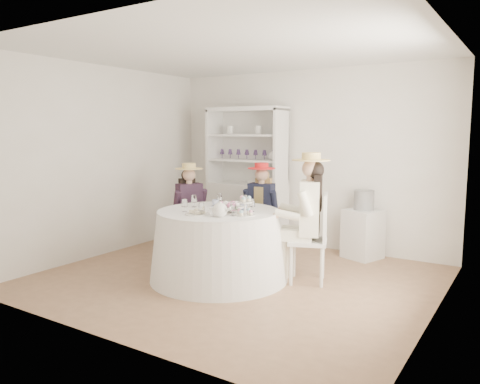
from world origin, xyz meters
The scene contains 23 objects.
ground centered at (0.00, 0.00, 0.00)m, with size 4.50×4.50×0.00m, color #855F42.
ceiling centered at (0.00, 0.00, 2.70)m, with size 4.50×4.50×0.00m, color white.
wall_back centered at (0.00, 2.00, 1.35)m, with size 4.50×4.50×0.00m, color silver.
wall_front centered at (0.00, -2.00, 1.35)m, with size 4.50×4.50×0.00m, color silver.
wall_left centered at (-2.25, 0.00, 1.35)m, with size 4.50×4.50×0.00m, color silver.
wall_right centered at (2.25, 0.00, 1.35)m, with size 4.50×4.50×0.00m, color silver.
tea_table centered at (-0.17, -0.11, 0.42)m, with size 1.66×1.66×0.84m.
hutch centered at (-0.88, 1.69, 0.76)m, with size 1.40×0.80×2.15m.
side_table centered at (1.00, 1.75, 0.34)m, with size 0.44×0.44×0.69m, color silver.
hatbox centered at (1.00, 1.75, 0.83)m, with size 0.28×0.28×0.28m, color black.
guest_left centered at (-1.06, 0.46, 0.75)m, with size 0.57×0.52×1.34m.
guest_mid centered at (-0.20, 0.95, 0.76)m, with size 0.50×0.52×1.35m.
guest_right centered at (0.78, 0.36, 0.87)m, with size 0.63×0.58×1.53m.
spare_chair centered at (-0.56, 1.52, 0.55)m, with size 0.59×0.59×1.02m.
teacup_a centered at (-0.38, 0.12, 0.88)m, with size 0.09×0.09×0.07m, color white.
teacup_b centered at (-0.13, 0.16, 0.87)m, with size 0.07×0.07×0.06m, color white.
teacup_c centered at (0.08, 0.05, 0.87)m, with size 0.09×0.09×0.07m, color white.
flower_bowl centered at (0.03, -0.10, 0.87)m, with size 0.24×0.24×0.06m, color white.
flower_arrangement centered at (0.03, -0.18, 0.93)m, with size 0.18×0.18×0.07m.
table_teapot centered at (0.08, -0.44, 0.91)m, with size 0.23×0.17×0.18m.
sandwich_plate centered at (-0.21, -0.47, 0.86)m, with size 0.28×0.28×0.06m.
cupcake_stand centered at (0.28, -0.23, 0.92)m, with size 0.23×0.23×0.21m.
stemware_set centered at (-0.17, -0.11, 0.91)m, with size 0.86×0.86×0.15m.
Camera 1 is at (3.01, -4.60, 1.77)m, focal length 35.00 mm.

